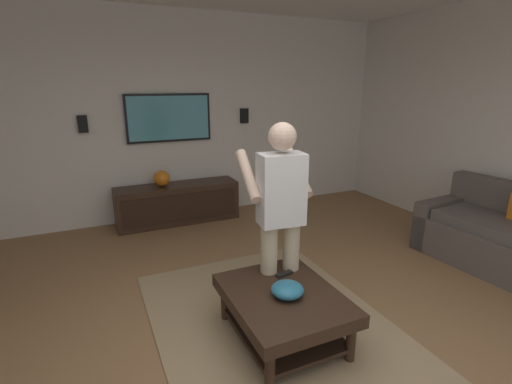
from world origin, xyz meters
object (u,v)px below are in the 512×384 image
(coffee_table, at_px, (283,305))
(person_standing, at_px, (280,210))
(media_console, at_px, (178,203))
(remote_black, at_px, (284,274))
(wall_speaker_right, at_px, (83,124))
(vase_round, at_px, (162,178))
(wall_speaker_left, at_px, (244,116))
(remote_white, at_px, (284,291))
(tv, at_px, (169,118))
(bowl, at_px, (287,290))

(coffee_table, bearing_deg, person_standing, -22.81)
(person_standing, bearing_deg, media_console, 12.17)
(media_console, bearing_deg, coffee_table, 2.67)
(remote_black, bearing_deg, wall_speaker_right, -76.20)
(coffee_table, xyz_separation_m, vase_round, (2.91, 0.34, 0.36))
(person_standing, bearing_deg, remote_black, 179.84)
(wall_speaker_left, xyz_separation_m, wall_speaker_right, (0.00, 2.25, -0.03))
(remote_white, height_order, remote_black, same)
(wall_speaker_right, bearing_deg, remote_black, -154.78)
(tv, bearing_deg, coffee_table, 2.47)
(wall_speaker_right, bearing_deg, remote_white, -158.34)
(coffee_table, xyz_separation_m, tv, (3.14, 0.14, 1.16))
(bowl, xyz_separation_m, remote_black, (0.29, -0.13, -0.04))
(wall_speaker_right, bearing_deg, media_console, -102.96)
(remote_black, bearing_deg, person_standing, -107.43)
(bowl, relative_size, wall_speaker_right, 1.10)
(person_standing, xyz_separation_m, vase_round, (2.56, 0.48, -0.27))
(tv, height_order, remote_white, tv)
(tv, bearing_deg, wall_speaker_left, 90.66)
(wall_speaker_right, bearing_deg, vase_round, -104.99)
(remote_white, bearing_deg, media_console, -31.90)
(bowl, bearing_deg, remote_white, -4.00)
(tv, distance_m, person_standing, 2.85)
(media_console, distance_m, bowl, 2.96)
(wall_speaker_right, bearing_deg, tv, -90.68)
(remote_black, bearing_deg, wall_speaker_left, -118.09)
(person_standing, distance_m, remote_black, 0.53)
(vase_round, xyz_separation_m, wall_speaker_left, (0.24, -1.34, 0.79))
(vase_round, bearing_deg, wall_speaker_left, -79.80)
(tv, bearing_deg, media_console, 0.00)
(bowl, distance_m, remote_white, 0.08)
(remote_black, distance_m, wall_speaker_left, 3.22)
(remote_white, distance_m, wall_speaker_right, 3.53)
(person_standing, distance_m, vase_round, 2.62)
(coffee_table, height_order, wall_speaker_left, wall_speaker_left)
(tv, xyz_separation_m, wall_speaker_right, (0.01, 1.10, -0.04))
(media_console, distance_m, remote_white, 2.89)
(coffee_table, distance_m, media_console, 2.90)
(remote_black, xyz_separation_m, wall_speaker_right, (2.92, 1.37, 1.01))
(coffee_table, height_order, tv, tv)
(bowl, distance_m, remote_black, 0.32)
(remote_black, bearing_deg, coffee_table, 48.70)
(coffee_table, distance_m, person_standing, 0.74)
(remote_white, height_order, wall_speaker_right, wall_speaker_right)
(coffee_table, distance_m, bowl, 0.17)
(person_standing, height_order, remote_white, person_standing)
(bowl, xyz_separation_m, wall_speaker_right, (3.20, 1.24, 0.96))
(bowl, bearing_deg, remote_black, -24.49)
(coffee_table, bearing_deg, wall_speaker_right, 21.45)
(media_console, relative_size, remote_black, 11.33)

